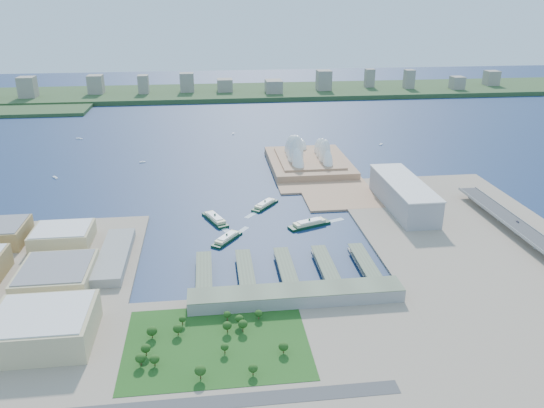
{
  "coord_description": "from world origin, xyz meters",
  "views": [
    {
      "loc": [
        -58.95,
        -553.99,
        269.47
      ],
      "look_at": [
        17.9,
        73.82,
        18.0
      ],
      "focal_mm": 35.0,
      "sensor_mm": 36.0,
      "label": 1
    }
  ],
  "objects": [
    {
      "name": "ferry_wharves",
      "position": [
        14.0,
        -75.0,
        4.65
      ],
      "size": [
        184.0,
        90.0,
        9.3
      ],
      "primitive_type": null,
      "color": "#56634B",
      "rests_on": "ground"
    },
    {
      "name": "boat_b",
      "position": [
        -173.99,
        336.15,
        1.36
      ],
      "size": [
        10.69,
        6.59,
        2.72
      ],
      "primitive_type": null,
      "rotation": [
        0.0,
        0.0,
        1.9
      ],
      "color": "white",
      "rests_on": "ground"
    },
    {
      "name": "boat_e",
      "position": [
        -8.9,
        515.09,
        1.43
      ],
      "size": [
        4.95,
        12.0,
        2.87
      ],
      "primitive_type": null,
      "rotation": [
        0.0,
        0.0,
        -0.11
      ],
      "color": "white",
      "rests_on": "ground"
    },
    {
      "name": "expressway",
      "position": [
        300.0,
        -60.0,
        8.93
      ],
      "size": [
        26.0,
        340.0,
        11.85
      ],
      "primitive_type": null,
      "color": "gray",
      "rests_on": "east_land"
    },
    {
      "name": "far_shore",
      "position": [
        0.0,
        980.0,
        6.0
      ],
      "size": [
        2200.0,
        260.0,
        12.0
      ],
      "primitive_type": "cube",
      "color": "#2D4926",
      "rests_on": "ground"
    },
    {
      "name": "far_skyline",
      "position": [
        0.0,
        960.0,
        39.5
      ],
      "size": [
        1900.0,
        140.0,
        55.0
      ],
      "primitive_type": null,
      "color": "gray",
      "rests_on": "far_shore"
    },
    {
      "name": "south_land",
      "position": [
        0.0,
        -210.0,
        1.5
      ],
      "size": [
        720.0,
        180.0,
        3.0
      ],
      "primitive_type": "cube",
      "color": "gray",
      "rests_on": "ground"
    },
    {
      "name": "east_land",
      "position": [
        240.0,
        -50.0,
        1.5
      ],
      "size": [
        240.0,
        500.0,
        3.0
      ],
      "primitive_type": "cube",
      "color": "gray",
      "rests_on": "ground"
    },
    {
      "name": "opera_house",
      "position": [
        105.0,
        280.0,
        32.0
      ],
      "size": [
        134.0,
        180.0,
        58.0
      ],
      "primitive_type": null,
      "color": "white",
      "rests_on": "peninsula"
    },
    {
      "name": "park",
      "position": [
        -60.0,
        -190.0,
        11.0
      ],
      "size": [
        150.0,
        110.0,
        16.0
      ],
      "primitive_type": null,
      "color": "#194714",
      "rests_on": "south_land"
    },
    {
      "name": "west_land",
      "position": [
        -250.0,
        -105.0,
        1.5
      ],
      "size": [
        220.0,
        390.0,
        3.0
      ],
      "primitive_type": "cube",
      "color": "gray",
      "rests_on": "ground"
    },
    {
      "name": "boat_c",
      "position": [
        268.33,
        398.31,
        1.35
      ],
      "size": [
        9.62,
        11.85,
        2.69
      ],
      "primitive_type": null,
      "rotation": [
        0.0,
        0.0,
        2.54
      ],
      "color": "white",
      "rests_on": "ground"
    },
    {
      "name": "boat_d",
      "position": [
        -315.51,
        513.1,
        1.24
      ],
      "size": [
        14.57,
        9.66,
        2.49
      ],
      "primitive_type": null,
      "rotation": [
        0.0,
        0.0,
        1.09
      ],
      "color": "white",
      "rests_on": "ground"
    },
    {
      "name": "west_buildings",
      "position": [
        -250.0,
        -70.0,
        16.5
      ],
      "size": [
        200.0,
        280.0,
        27.0
      ],
      "primitive_type": null,
      "color": "#967C4B",
      "rests_on": "west_land"
    },
    {
      "name": "ferry_d",
      "position": [
        60.34,
        38.69,
        5.2
      ],
      "size": [
        56.35,
        32.86,
        10.4
      ],
      "primitive_type": null,
      "rotation": [
        0.0,
        0.0,
        1.94
      ],
      "color": "black",
      "rests_on": "ground"
    },
    {
      "name": "ferry_c",
      "position": [
        -43.2,
        9.32,
        4.61
      ],
      "size": [
        38.68,
        46.74,
        9.22
      ],
      "primitive_type": null,
      "rotation": [
        0.0,
        0.0,
        2.51
      ],
      "color": "black",
      "rests_on": "ground"
    },
    {
      "name": "car_c",
      "position": [
        304.0,
        -13.03,
        15.58
      ],
      "size": [
        2.04,
        5.02,
        1.46
      ],
      "primitive_type": "imported",
      "color": "slate",
      "rests_on": "expressway"
    },
    {
      "name": "terminal_building",
      "position": [
        15.0,
        -135.0,
        9.0
      ],
      "size": [
        200.0,
        28.0,
        12.0
      ],
      "primitive_type": "cube",
      "color": "gray",
      "rests_on": "south_land"
    },
    {
      "name": "ferry_a",
      "position": [
        -55.72,
        68.85,
        5.14
      ],
      "size": [
        33.87,
        55.49,
        10.28
      ],
      "primitive_type": null,
      "rotation": [
        0.0,
        0.0,
        0.4
      ],
      "color": "black",
      "rests_on": "ground"
    },
    {
      "name": "peninsula",
      "position": [
        107.5,
        260.0,
        1.5
      ],
      "size": [
        135.0,
        220.0,
        3.0
      ],
      "primitive_type": "cube",
      "color": "#A67B5B",
      "rests_on": "ground"
    },
    {
      "name": "ground",
      "position": [
        0.0,
        0.0,
        0.0
      ],
      "size": [
        3000.0,
        3000.0,
        0.0
      ],
      "primitive_type": "plane",
      "color": "#0E2445",
      "rests_on": "ground"
    },
    {
      "name": "ferry_b",
      "position": [
        12.79,
        110.27,
        4.7
      ],
      "size": [
        40.82,
        46.88,
        9.41
      ],
      "primitive_type": null,
      "rotation": [
        0.0,
        0.0,
        -0.67
      ],
      "color": "black",
      "rests_on": "ground"
    },
    {
      "name": "boat_a",
      "position": [
        -301.46,
        269.58,
        1.33
      ],
      "size": [
        10.81,
        13.25,
        2.66
      ],
      "primitive_type": null,
      "rotation": [
        0.0,
        0.0,
        0.62
      ],
      "color": "white",
      "rests_on": "ground"
    },
    {
      "name": "toaster_building",
      "position": [
        195.0,
        80.0,
        20.5
      ],
      "size": [
        45.0,
        155.0,
        35.0
      ],
      "primitive_type": "cube",
      "color": "gray",
      "rests_on": "east_land"
    }
  ]
}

